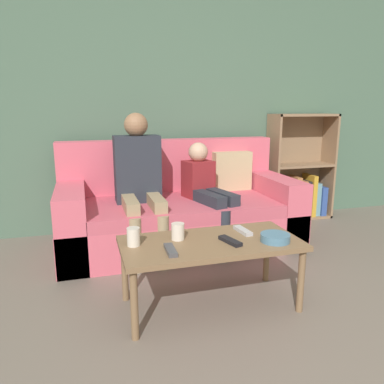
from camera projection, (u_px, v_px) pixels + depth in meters
The scene contains 12 objects.
wall_back at pixel (162, 94), 3.57m from camera, with size 12.00×0.06×2.60m.
couch at pixel (179, 211), 3.26m from camera, with size 1.98×0.93×0.88m.
bookshelf at pixel (298, 181), 4.01m from camera, with size 0.69×0.28×1.11m.
coffee_table at pixel (211, 248), 2.18m from camera, with size 1.04×0.50×0.41m.
person_adult at pixel (139, 175), 3.00m from camera, with size 0.37×0.64×1.13m.
person_child at pixel (208, 189), 3.13m from camera, with size 0.38×0.67×0.88m.
cup_near at pixel (178, 231), 2.19m from camera, with size 0.08×0.08×0.10m.
cup_far at pixel (133, 237), 2.09m from camera, with size 0.07×0.07×0.10m.
tv_remote_0 at pixel (171, 250), 2.01m from camera, with size 0.05×0.17×0.02m.
tv_remote_1 at pixel (230, 241), 2.14m from camera, with size 0.09×0.18×0.02m.
tv_remote_2 at pixel (243, 231), 2.32m from camera, with size 0.06×0.17×0.02m.
snack_bowl at pixel (275, 238), 2.16m from camera, with size 0.17×0.17×0.05m.
Camera 1 is at (-0.77, -0.94, 1.17)m, focal length 35.00 mm.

